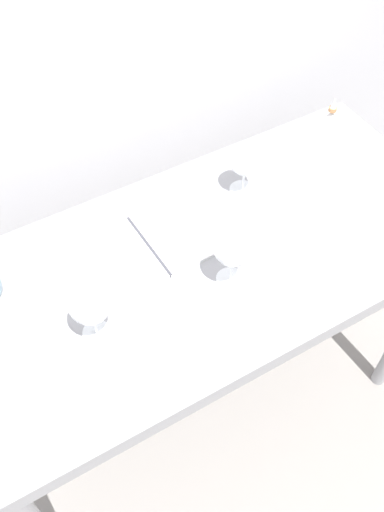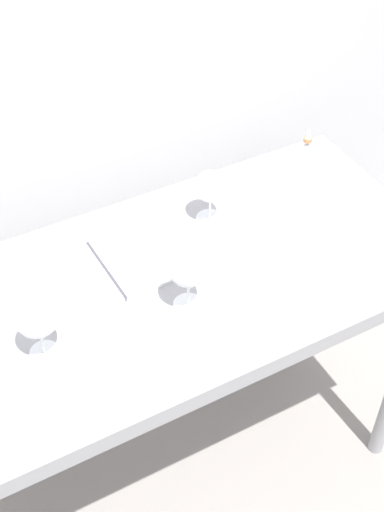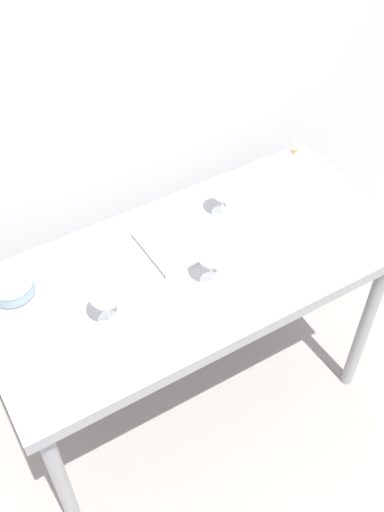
# 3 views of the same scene
# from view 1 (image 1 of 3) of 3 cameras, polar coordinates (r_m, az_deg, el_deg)

# --- Properties ---
(ground_plane) EXTENTS (6.00, 6.00, 0.00)m
(ground_plane) POSITION_cam_1_polar(r_m,az_deg,el_deg) (2.22, 0.96, -14.42)
(ground_plane) COLOR gray
(back_wall) EXTENTS (3.80, 0.04, 2.60)m
(back_wall) POSITION_cam_1_polar(r_m,az_deg,el_deg) (1.53, -8.53, 22.55)
(back_wall) COLOR silver
(back_wall) RESTS_ON ground_plane
(steel_counter) EXTENTS (1.40, 0.65, 0.90)m
(steel_counter) POSITION_cam_1_polar(r_m,az_deg,el_deg) (1.53, 1.46, -2.41)
(steel_counter) COLOR #949499
(steel_counter) RESTS_ON ground_plane
(wine_glass_far_right) EXTENTS (0.08, 0.08, 0.15)m
(wine_glass_far_right) POSITION_cam_1_polar(r_m,az_deg,el_deg) (1.53, 5.34, 9.35)
(wine_glass_far_right) COLOR white
(wine_glass_far_right) RESTS_ON steel_counter
(wine_glass_near_center) EXTENTS (0.09, 0.09, 0.17)m
(wine_glass_near_center) POSITION_cam_1_polar(r_m,az_deg,el_deg) (1.30, 4.14, 0.77)
(wine_glass_near_center) COLOR white
(wine_glass_near_center) RESTS_ON steel_counter
(wine_glass_near_left) EXTENTS (0.09, 0.09, 0.17)m
(wine_glass_near_left) POSITION_cam_1_polar(r_m,az_deg,el_deg) (1.24, -10.20, -4.82)
(wine_glass_near_left) COLOR white
(wine_glass_near_left) RESTS_ON steel_counter
(open_notebook) EXTENTS (0.38, 0.24, 0.01)m
(open_notebook) POSITION_cam_1_polar(r_m,az_deg,el_deg) (1.46, -4.36, 0.97)
(open_notebook) COLOR white
(open_notebook) RESTS_ON steel_counter
(tasting_sheet_upper) EXTENTS (0.23, 0.28, 0.00)m
(tasting_sheet_upper) POSITION_cam_1_polar(r_m,az_deg,el_deg) (1.58, 12.91, 4.42)
(tasting_sheet_upper) COLOR white
(tasting_sheet_upper) RESTS_ON steel_counter
(decanter_funnel) EXTENTS (0.12, 0.12, 0.13)m
(decanter_funnel) POSITION_cam_1_polar(r_m,az_deg,el_deg) (1.79, 13.59, 12.84)
(decanter_funnel) COLOR silver
(decanter_funnel) RESTS_ON steel_counter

